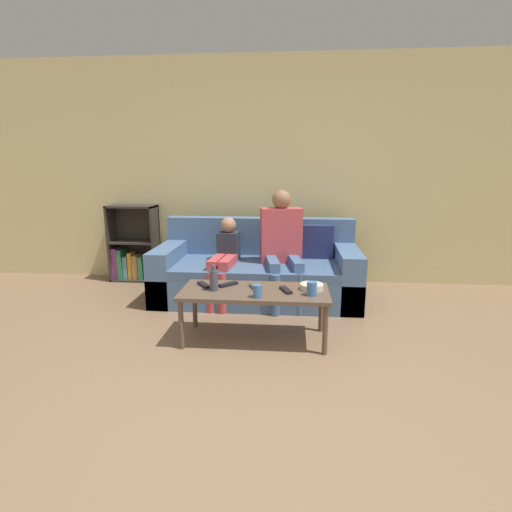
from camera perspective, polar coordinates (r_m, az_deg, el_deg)
name	(u,v)px	position (r m, az deg, el deg)	size (l,w,h in m)	color
ground_plane	(238,417)	(2.43, -2.60, -21.97)	(22.00, 22.00, 0.00)	#84664C
wall_back	(269,173)	(4.79, 1.82, 11.83)	(12.00, 0.06, 2.60)	beige
couch	(258,273)	(4.25, 0.31, -2.41)	(2.08, 0.96, 0.81)	#4C6B93
bookshelf	(133,250)	(5.12, -17.15, 0.76)	(0.57, 0.28, 0.92)	#332D28
coffee_table	(255,295)	(3.18, -0.18, -5.59)	(1.17, 0.51, 0.42)	brown
person_adult	(282,240)	(4.07, 3.73, 2.36)	(0.47, 0.70, 1.14)	#476693
person_child	(225,256)	(4.08, -4.48, 0.02)	(0.26, 0.67, 0.86)	#C6474C
cup_near	(312,289)	(3.06, 7.98, -4.65)	(0.08, 0.08, 0.11)	#3D70B2
cup_far	(257,291)	(2.99, 0.19, -5.03)	(0.07, 0.07, 0.10)	#3D70B2
tv_remote_0	(286,290)	(3.14, 4.28, -4.87)	(0.11, 0.18, 0.02)	black
tv_remote_1	(255,287)	(3.20, -0.14, -4.50)	(0.12, 0.17, 0.02)	#47474C
tv_remote_2	(204,285)	(3.30, -7.46, -4.10)	(0.14, 0.17, 0.02)	black
tv_remote_3	(228,284)	(3.29, -3.99, -4.05)	(0.15, 0.15, 0.02)	black
snack_bowl	(312,287)	(3.22, 7.96, -4.34)	(0.19, 0.19, 0.05)	beige
bottle	(214,280)	(3.15, -6.05, -3.41)	(0.07, 0.07, 0.21)	#424756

